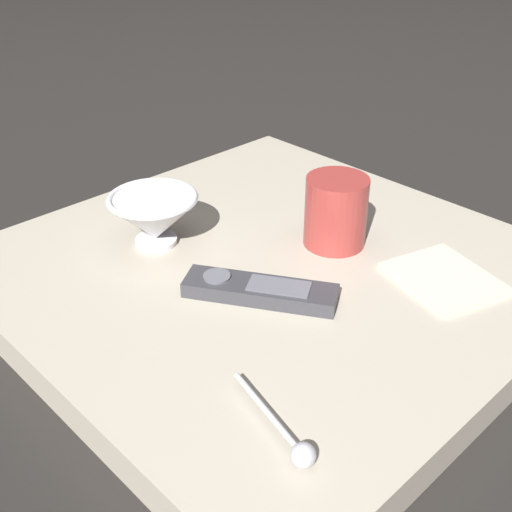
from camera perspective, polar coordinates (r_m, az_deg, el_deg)
name	(u,v)px	position (r m, az deg, el deg)	size (l,w,h in m)	color
ground_plane	(270,290)	(0.90, 1.28, -2.98)	(6.00, 6.00, 0.00)	black
table	(271,276)	(0.89, 1.29, -1.78)	(0.66, 0.67, 0.04)	#B7AD99
cereal_bowl	(154,217)	(0.91, -8.91, 3.40)	(0.13, 0.13, 0.07)	silver
coffee_mug	(336,212)	(0.90, 7.00, 3.88)	(0.09, 0.09, 0.10)	#A53833
teaspoon	(294,444)	(0.61, 3.31, -16.08)	(0.04, 0.13, 0.02)	silver
tv_remote_near	(260,290)	(0.80, 0.34, -3.02)	(0.14, 0.19, 0.02)	#38383D
folded_napkin	(444,278)	(0.87, 16.11, -1.85)	(0.15, 0.16, 0.01)	beige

